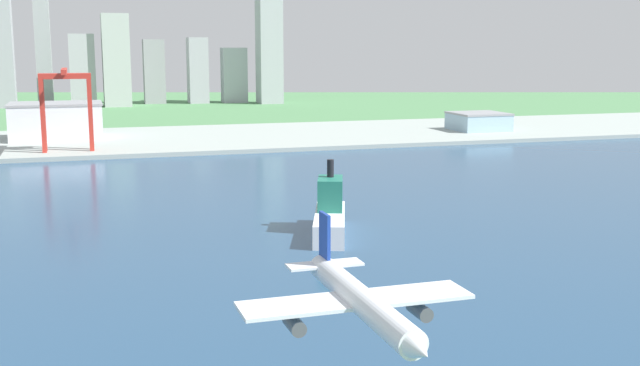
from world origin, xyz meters
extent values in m
plane|color=#4C8150|center=(0.00, 300.00, 0.00)|extent=(2400.00, 2400.00, 0.00)
cube|color=navy|center=(0.00, 240.00, 0.07)|extent=(840.00, 360.00, 0.15)
cube|color=#97A39D|center=(0.00, 490.00, 1.25)|extent=(840.00, 140.00, 2.50)
cylinder|color=silver|center=(-25.42, 100.34, 24.74)|extent=(3.98, 32.50, 3.61)
cone|color=silver|center=(-25.22, 82.67, 24.74)|extent=(3.48, 4.01, 3.43)
cube|color=silver|center=(-25.44, 101.97, 24.20)|extent=(30.79, 7.49, 0.50)
cube|color=#193899|center=(-25.58, 114.95, 28.71)|extent=(0.54, 3.90, 8.67)
cube|color=silver|center=(-25.58, 114.95, 25.46)|extent=(11.10, 3.69, 0.36)
cylinder|color=#4C4F54|center=(-16.83, 101.09, 22.21)|extent=(2.04, 4.57, 1.99)
cylinder|color=#4C4F54|center=(-34.03, 100.89, 22.21)|extent=(2.04, 4.57, 1.99)
cube|color=white|center=(12.80, 231.00, 3.57)|extent=(20.85, 38.70, 6.84)
cube|color=#1E6B59|center=(14.84, 236.90, 11.86)|extent=(11.58, 15.34, 9.75)
cylinder|color=black|center=(15.46, 238.69, 19.47)|extent=(2.15, 2.15, 5.47)
cube|color=#B72D23|center=(-76.12, 438.14, 21.45)|extent=(2.20, 2.20, 37.91)
cube|color=#B72D23|center=(-52.35, 438.14, 21.45)|extent=(2.20, 2.20, 37.91)
cube|color=#B72D23|center=(-76.12, 446.14, 21.45)|extent=(2.20, 2.20, 37.91)
cube|color=#B72D23|center=(-52.35, 446.14, 21.45)|extent=(2.20, 2.20, 37.91)
cube|color=#B72D23|center=(-64.24, 442.14, 41.81)|extent=(26.17, 10.00, 2.80)
cube|color=#B72D23|center=(-64.24, 430.92, 44.61)|extent=(2.60, 44.90, 2.60)
cube|color=silver|center=(-71.25, 504.04, 12.65)|extent=(52.51, 38.34, 20.31)
cube|color=gray|center=(-71.25, 504.04, 23.41)|extent=(53.56, 39.11, 1.20)
cube|color=#99BCD1|center=(194.56, 472.89, 7.72)|extent=(33.20, 32.95, 10.45)
cube|color=gray|center=(194.56, 472.89, 13.55)|extent=(33.86, 33.61, 1.20)
cube|color=#989B9F|center=(-88.51, 848.08, 58.88)|extent=(14.73, 21.12, 117.75)
cube|color=#A7A5AE|center=(-52.31, 803.82, 34.73)|extent=(23.79, 21.53, 69.45)
cube|color=#ACB1B0|center=(-20.75, 797.42, 44.25)|extent=(25.45, 26.56, 88.49)
cube|color=gray|center=(17.64, 826.71, 32.28)|extent=(20.93, 15.83, 64.57)
cube|color=#A5A2AE|center=(60.99, 820.54, 33.31)|extent=(19.55, 22.71, 66.61)
cube|color=#B1B3BE|center=(98.33, 818.43, 28.16)|extent=(24.90, 19.35, 56.31)
cube|color=#A3A8AE|center=(130.40, 794.73, 67.05)|extent=(23.16, 25.79, 134.09)
camera|label=1|loc=(-58.63, 10.64, 56.44)|focal=43.90mm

